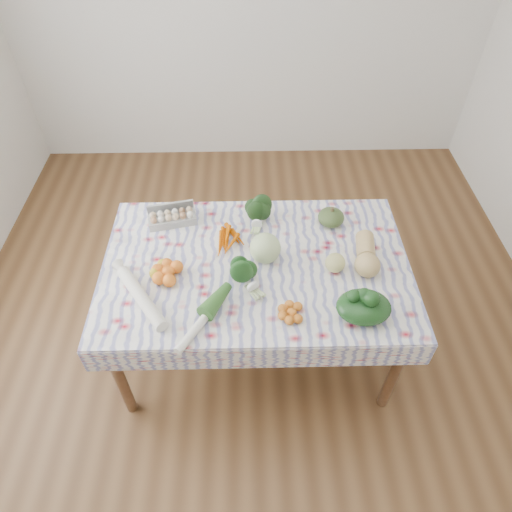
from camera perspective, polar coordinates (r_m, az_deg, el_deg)
ground at (r=3.06m, az=-0.00°, el=-10.70°), size 4.50×4.50×0.00m
dining_table at (r=2.52m, az=-0.00°, el=-2.23°), size 1.60×1.00×0.75m
tablecloth at (r=2.47m, az=-0.00°, el=-1.03°), size 1.66×1.06×0.01m
egg_carton at (r=2.71m, az=-10.43°, el=4.62°), size 0.29×0.16×0.07m
carrot_bunch at (r=2.57m, az=-3.46°, el=2.17°), size 0.22×0.21×0.04m
kale_bunch at (r=2.64m, az=0.19°, el=5.25°), size 0.18×0.16×0.14m
kabocha_squash at (r=2.69m, az=9.37°, el=4.80°), size 0.19×0.19×0.10m
cabbage at (r=2.42m, az=1.15°, el=0.99°), size 0.22×0.22×0.17m
butternut_squash at (r=2.49m, az=13.68°, el=0.32°), size 0.17×0.30×0.13m
orange_cluster at (r=2.41m, az=-10.96°, el=-2.00°), size 0.28×0.28×0.07m
broccoli at (r=2.31m, az=-1.12°, el=-2.81°), size 0.22×0.22×0.12m
mandarin_cluster at (r=2.23m, az=4.48°, el=-6.98°), size 0.17×0.17×0.05m
grapefruit at (r=2.43m, az=9.87°, el=-0.84°), size 0.14×0.14×0.11m
spinach_bag at (r=2.26m, az=13.31°, el=-6.23°), size 0.32×0.28×0.12m
daikon at (r=2.33m, az=-14.12°, el=-5.07°), size 0.32×0.41×0.07m
leek at (r=2.21m, az=-6.56°, el=-7.82°), size 0.26×0.38×0.05m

